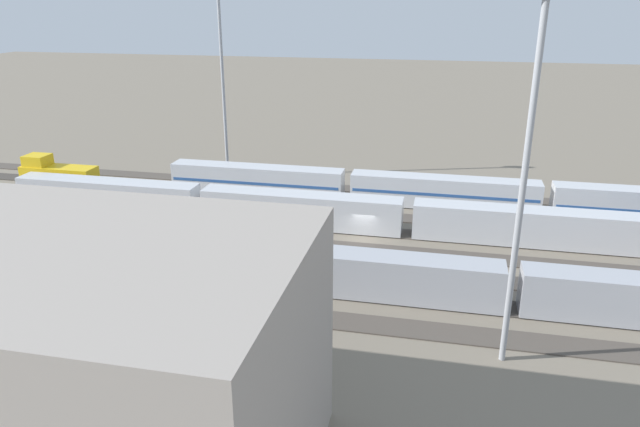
{
  "coord_description": "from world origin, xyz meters",
  "views": [
    {
      "loc": [
        -8.13,
        58.81,
        24.67
      ],
      "look_at": [
        4.76,
        -0.42,
        2.5
      ],
      "focal_mm": 33.21,
      "sensor_mm": 36.0,
      "label": 1
    }
  ],
  "objects_px": {
    "train_on_track_2": "(58,178)",
    "train_on_track_3": "(395,216)",
    "light_mast_0": "(221,56)",
    "train_on_track_6": "(352,272)",
    "light_mast_1": "(530,133)",
    "train_on_track_1": "(444,192)"
  },
  "relations": [
    {
      "from": "train_on_track_2",
      "to": "train_on_track_1",
      "type": "bearing_deg",
      "value": -174.32
    },
    {
      "from": "train_on_track_3",
      "to": "light_mast_0",
      "type": "relative_size",
      "value": 3.37
    },
    {
      "from": "light_mast_1",
      "to": "train_on_track_1",
      "type": "bearing_deg",
      "value": -81.42
    },
    {
      "from": "train_on_track_6",
      "to": "light_mast_1",
      "type": "distance_m",
      "value": 20.56
    },
    {
      "from": "train_on_track_2",
      "to": "light_mast_1",
      "type": "bearing_deg",
      "value": 153.37
    },
    {
      "from": "train_on_track_3",
      "to": "light_mast_1",
      "type": "bearing_deg",
      "value": 113.88
    },
    {
      "from": "train_on_track_1",
      "to": "train_on_track_3",
      "type": "height_order",
      "value": "train_on_track_3"
    },
    {
      "from": "train_on_track_6",
      "to": "train_on_track_2",
      "type": "relative_size",
      "value": 11.48
    },
    {
      "from": "train_on_track_2",
      "to": "train_on_track_3",
      "type": "xyz_separation_m",
      "value": [
        -45.16,
        5.0,
        -0.07
      ]
    },
    {
      "from": "train_on_track_1",
      "to": "train_on_track_2",
      "type": "distance_m",
      "value": 50.52
    },
    {
      "from": "train_on_track_6",
      "to": "train_on_track_3",
      "type": "bearing_deg",
      "value": -98.63
    },
    {
      "from": "light_mast_0",
      "to": "light_mast_1",
      "type": "bearing_deg",
      "value": 131.86
    },
    {
      "from": "train_on_track_6",
      "to": "train_on_track_2",
      "type": "height_order",
      "value": "train_on_track_2"
    },
    {
      "from": "train_on_track_2",
      "to": "train_on_track_3",
      "type": "relative_size",
      "value": 0.11
    },
    {
      "from": "train_on_track_2",
      "to": "light_mast_0",
      "type": "xyz_separation_m",
      "value": [
        -19.0,
        -12.73,
        15.01
      ]
    },
    {
      "from": "train_on_track_6",
      "to": "light_mast_1",
      "type": "xyz_separation_m",
      "value": [
        -12.32,
        7.68,
        14.56
      ]
    },
    {
      "from": "train_on_track_2",
      "to": "light_mast_1",
      "type": "height_order",
      "value": "light_mast_1"
    },
    {
      "from": "train_on_track_3",
      "to": "train_on_track_2",
      "type": "bearing_deg",
      "value": -6.32
    },
    {
      "from": "light_mast_0",
      "to": "light_mast_1",
      "type": "height_order",
      "value": "light_mast_0"
    },
    {
      "from": "train_on_track_6",
      "to": "light_mast_1",
      "type": "bearing_deg",
      "value": 148.05
    },
    {
      "from": "train_on_track_2",
      "to": "light_mast_0",
      "type": "relative_size",
      "value": 0.37
    },
    {
      "from": "train_on_track_3",
      "to": "light_mast_0",
      "type": "bearing_deg",
      "value": -34.12
    }
  ]
}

